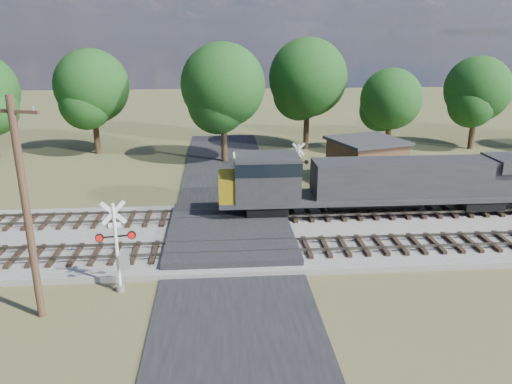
{
  "coord_description": "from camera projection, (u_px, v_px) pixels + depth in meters",
  "views": [
    {
      "loc": [
        -0.56,
        -26.03,
        11.26
      ],
      "look_at": [
        1.59,
        2.0,
        2.24
      ],
      "focal_mm": 35.0,
      "sensor_mm": 36.0,
      "label": 1
    }
  ],
  "objects": [
    {
      "name": "utility_pole",
      "position": [
        26.0,
        206.0,
        19.29
      ],
      "size": [
        2.17,
        0.78,
        9.12
      ],
      "rotation": [
        0.0,
        0.0,
        -0.3
      ],
      "color": "#3C2C1B",
      "rests_on": "ground"
    },
    {
      "name": "ballast_bed",
      "position": [
        400.0,
        230.0,
        29.35
      ],
      "size": [
        140.0,
        10.0,
        0.3
      ],
      "primitive_type": "cube",
      "color": "gray",
      "rests_on": "ground"
    },
    {
      "name": "track_near",
      "position": [
        291.0,
        247.0,
        26.39
      ],
      "size": [
        140.0,
        2.6,
        0.33
      ],
      "color": "black",
      "rests_on": "ballast_bed"
    },
    {
      "name": "road",
      "position": [
        231.0,
        240.0,
        28.18
      ],
      "size": [
        7.0,
        60.0,
        0.08
      ],
      "primitive_type": "cube",
      "color": "black",
      "rests_on": "ground"
    },
    {
      "name": "treeline",
      "position": [
        325.0,
        86.0,
        46.44
      ],
      "size": [
        81.77,
        12.17,
        10.89
      ],
      "color": "black",
      "rests_on": "ground"
    },
    {
      "name": "equipment_shed",
      "position": [
        366.0,
        160.0,
        38.89
      ],
      "size": [
        6.32,
        6.32,
        3.42
      ],
      "rotation": [
        0.0,
        0.0,
        0.31
      ],
      "color": "#44311D",
      "rests_on": "ground"
    },
    {
      "name": "track_far",
      "position": [
        279.0,
        214.0,
        31.14
      ],
      "size": [
        140.0,
        2.6,
        0.33
      ],
      "color": "black",
      "rests_on": "ballast_bed"
    },
    {
      "name": "crossing_panel",
      "position": [
        230.0,
        233.0,
        28.57
      ],
      "size": [
        7.0,
        9.0,
        0.62
      ],
      "primitive_type": "cube",
      "color": "#262628",
      "rests_on": "ground"
    },
    {
      "name": "crossing_signal_near",
      "position": [
        119.0,
        255.0,
        22.23
      ],
      "size": [
        1.75,
        0.43,
        4.36
      ],
      "rotation": [
        0.0,
        0.0,
        0.16
      ],
      "color": "silver",
      "rests_on": "ground"
    },
    {
      "name": "crossing_signal_far",
      "position": [
        297.0,
        172.0,
        36.17
      ],
      "size": [
        1.52,
        0.33,
        3.76
      ],
      "rotation": [
        0.0,
        0.0,
        3.1
      ],
      "color": "silver",
      "rests_on": "ground"
    },
    {
      "name": "ground",
      "position": [
        231.0,
        241.0,
        28.19
      ],
      "size": [
        160.0,
        160.0,
        0.0
      ],
      "primitive_type": "plane",
      "color": "#454B28",
      "rests_on": "ground"
    }
  ]
}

